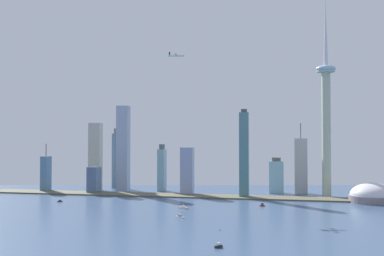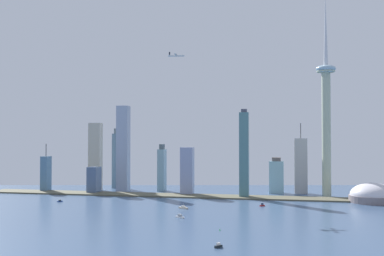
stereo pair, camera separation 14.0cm
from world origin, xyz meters
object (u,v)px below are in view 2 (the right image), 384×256
object	(u,v)px
skyscraper_4	(276,176)
boat_0	(180,217)
stadium_dome	(373,196)
observation_tower	(326,108)
boat_3	(218,246)
boat_4	(262,205)
skyscraper_1	(94,180)
skyscraper_3	(301,166)
channel_buoy_0	(220,229)
skyscraper_6	(162,169)
skyscraper_7	(244,154)
skyscraper_2	(187,171)
boat_1	(183,208)
skyscraper_5	(46,174)
boat_2	(60,201)
skyscraper_9	(123,149)
skyscraper_8	(117,160)
skyscraper_0	(95,156)
airplane	(176,56)

from	to	relation	value
skyscraper_4	boat_0	xyz separation A→B (m)	(-111.13, -299.33, -29.08)
stadium_dome	observation_tower	bearing A→B (deg)	137.78
boat_3	boat_4	xyz separation A→B (m)	(23.40, 274.10, -0.03)
stadium_dome	skyscraper_1	bearing A→B (deg)	176.79
skyscraper_3	skyscraper_4	distance (m)	48.32
channel_buoy_0	skyscraper_6	bearing A→B (deg)	114.84
skyscraper_7	skyscraper_3	bearing A→B (deg)	41.11
skyscraper_2	boat_1	world-z (taller)	skyscraper_2
skyscraper_7	skyscraper_2	bearing A→B (deg)	168.39
stadium_dome	skyscraper_2	xyz separation A→B (m)	(-306.86, 38.44, 32.61)
skyscraper_3	observation_tower	bearing A→B (deg)	-44.41
skyscraper_5	boat_2	size ratio (longest dim) A/B	10.12
observation_tower	skyscraper_5	distance (m)	531.39
skyscraper_4	boat_3	world-z (taller)	skyscraper_4
skyscraper_9	channel_buoy_0	distance (m)	420.61
stadium_dome	skyscraper_8	xyz separation A→B (m)	(-474.14, 125.22, 47.68)
skyscraper_9	skyscraper_7	bearing A→B (deg)	-11.76
observation_tower	boat_1	xyz separation A→B (m)	(-210.79, -184.76, -152.49)
skyscraper_3	boat_0	xyz separation A→B (m)	(-155.12, -302.75, -48.76)
skyscraper_3	skyscraper_8	distance (m)	367.62
skyscraper_0	airplane	distance (m)	273.58
skyscraper_0	boat_2	world-z (taller)	skyscraper_0
skyscraper_0	skyscraper_1	bearing A→B (deg)	-68.50
stadium_dome	skyscraper_0	distance (m)	508.13
boat_2	skyscraper_0	bearing A→B (deg)	-144.68
skyscraper_7	boat_0	distance (m)	238.35
skyscraper_6	airplane	bearing A→B (deg)	-63.12
boat_0	skyscraper_4	bearing A→B (deg)	-75.75
skyscraper_4	skyscraper_9	distance (m)	293.03
skyscraper_9	channel_buoy_0	world-z (taller)	skyscraper_9
skyscraper_2	skyscraper_9	distance (m)	139.96
skyscraper_4	boat_1	xyz separation A→B (m)	(-124.45, -222.82, -29.27)
skyscraper_7	boat_1	distance (m)	175.76
skyscraper_8	airplane	world-z (taller)	airplane
skyscraper_8	skyscraper_9	distance (m)	73.17
skyscraper_0	airplane	size ratio (longest dim) A/B	4.74
airplane	boat_3	bearing A→B (deg)	-77.42
skyscraper_5	skyscraper_6	world-z (taller)	skyscraper_5
skyscraper_1	airplane	distance (m)	277.37
skyscraper_1	skyscraper_8	size ratio (longest dim) A/B	0.40
skyscraper_4	boat_1	world-z (taller)	skyscraper_4
channel_buoy_0	skyscraper_8	bearing A→B (deg)	124.49
skyscraper_0	skyscraper_5	xyz separation A→B (m)	(-82.73, -40.74, -32.01)
boat_2	skyscraper_6	bearing A→B (deg)	177.58
boat_3	airplane	world-z (taller)	airplane
boat_1	boat_4	size ratio (longest dim) A/B	1.97
observation_tower	boat_1	bearing A→B (deg)	-138.76
skyscraper_0	boat_4	xyz separation A→B (m)	(332.09, -152.99, -63.93)
boat_3	skyscraper_5	bearing A→B (deg)	86.91
boat_0	airplane	world-z (taller)	airplane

